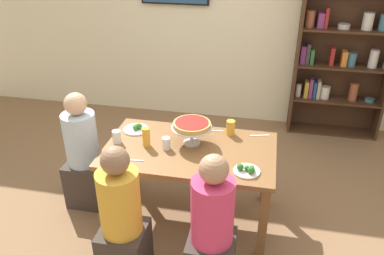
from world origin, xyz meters
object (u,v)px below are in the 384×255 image
beer_glass_amber_tall (146,137)px  salad_plate_far_diner (136,128)px  salad_plate_near_diner (247,170)px  beer_glass_amber_short (231,128)px  water_glass_clear_far (117,137)px  cutlery_fork_far (133,160)px  water_glass_clear_near (166,143)px  dining_table (190,158)px  cutlery_knife_near (260,135)px  diner_head_west (84,158)px  diner_near_left (122,225)px  diner_near_right (212,234)px  cutlery_fork_near (214,131)px  deep_dish_pizza_stand (191,126)px  bookshelf (344,44)px

beer_glass_amber_tall → salad_plate_far_diner: bearing=125.5°
salad_plate_near_diner → beer_glass_amber_tall: (-0.87, 0.23, 0.06)m
beer_glass_amber_short → water_glass_clear_far: beer_glass_amber_short is taller
cutlery_fork_far → water_glass_clear_near: bearing=42.6°
salad_plate_far_diner → cutlery_fork_far: size_ratio=1.29×
dining_table → cutlery_knife_near: (0.57, 0.34, 0.10)m
diner_head_west → water_glass_clear_near: bearing=-4.8°
water_glass_clear_far → salad_plate_far_diner: bearing=69.2°
diner_near_left → water_glass_clear_far: bearing=22.1°
dining_table → diner_near_right: diner_near_right is taller
dining_table → beer_glass_amber_short: bearing=45.6°
beer_glass_amber_tall → cutlery_fork_near: beer_glass_amber_tall is taller
salad_plate_near_diner → beer_glass_amber_tall: 0.91m
deep_dish_pizza_stand → cutlery_fork_near: (0.16, 0.25, -0.17)m
cutlery_fork_near → cutlery_fork_far: 0.84m
cutlery_knife_near → diner_near_left: bearing=34.4°
dining_table → diner_head_west: size_ratio=1.26×
cutlery_knife_near → cutlery_fork_near: bearing=-15.7°
diner_near_left → diner_head_west: same height
water_glass_clear_near → cutlery_knife_near: size_ratio=0.58×
dining_table → salad_plate_far_diner: size_ratio=6.27×
salad_plate_far_diner → cutlery_fork_far: bearing=-74.5°
beer_glass_amber_tall → beer_glass_amber_short: size_ratio=1.25×
dining_table → deep_dish_pizza_stand: size_ratio=4.13×
salad_plate_far_diner → bookshelf: bearing=42.0°
bookshelf → water_glass_clear_far: 2.94m
bookshelf → dining_table: bearing=-125.7°
bookshelf → salad_plate_near_diner: bookshelf is taller
diner_near_right → cutlery_fork_far: (-0.72, 0.44, 0.25)m
water_glass_clear_near → diner_near_right: bearing=-53.3°
salad_plate_far_diner → water_glass_clear_far: 0.27m
bookshelf → salad_plate_far_diner: (-1.99, -1.80, -0.40)m
diner_near_right → water_glass_clear_near: 0.89m
diner_near_left → salad_plate_far_diner: size_ratio=4.97×
cutlery_fork_far → deep_dish_pizza_stand: bearing=37.3°
diner_head_west → cutlery_fork_near: 1.24m
cutlery_fork_far → water_glass_clear_far: bearing=128.5°
diner_head_west → salad_plate_near_diner: bearing=-10.6°
diner_head_west → salad_plate_far_diner: (0.47, 0.19, 0.27)m
water_glass_clear_near → diner_head_west: bearing=175.2°
beer_glass_amber_short → cutlery_fork_far: size_ratio=0.75×
water_glass_clear_near → beer_glass_amber_tall: bearing=176.6°
diner_head_west → salad_plate_far_diner: 0.57m
water_glass_clear_far → dining_table: bearing=2.5°
diner_near_right → water_glass_clear_near: bearing=36.7°
salad_plate_far_diner → cutlery_fork_near: 0.71m
dining_table → diner_near_left: 0.84m
beer_glass_amber_tall → water_glass_clear_near: beer_glass_amber_tall is taller
beer_glass_amber_short → dining_table: bearing=-134.4°
cutlery_fork_far → cutlery_fork_near: bearing=43.1°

